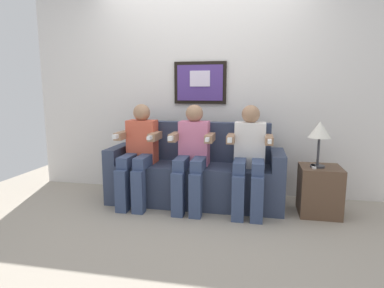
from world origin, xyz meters
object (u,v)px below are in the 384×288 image
person_on_left (139,150)px  person_in_middle (192,153)px  spare_remote_on_table (313,167)px  table_lamp (320,132)px  side_table_right (319,190)px  couch (195,175)px  person_on_right (249,155)px

person_on_left → person_in_middle: 0.60m
spare_remote_on_table → table_lamp: bearing=30.3°
side_table_right → spare_remote_on_table: size_ratio=3.85×
side_table_right → person_on_left: bearing=-178.2°
couch → person_on_left: bearing=-164.4°
couch → person_on_right: bearing=-15.6°
couch → person_on_left: (-0.60, -0.17, 0.29)m
person_in_middle → side_table_right: (1.32, 0.06, -0.36)m
side_table_right → table_lamp: table_lamp is taller
person_on_left → spare_remote_on_table: person_on_left is taller
table_lamp → side_table_right: bearing=37.5°
couch → side_table_right: bearing=-4.6°
spare_remote_on_table → person_on_left: bearing=-179.8°
person_on_left → side_table_right: 1.95m
person_on_left → person_on_right: size_ratio=1.00×
couch → person_in_middle: 0.34m
person_in_middle → spare_remote_on_table: (1.23, 0.01, -0.10)m
couch → person_in_middle: (-0.00, -0.17, 0.29)m
person_on_right → couch: bearing=164.4°
couch → table_lamp: size_ratio=4.20×
couch → person_in_middle: bearing=-90.0°
person_on_right → spare_remote_on_table: bearing=0.5°
person_on_left → person_in_middle: (0.60, 0.00, 0.00)m
person_on_right → spare_remote_on_table: 0.64m
side_table_right → person_on_right: bearing=-175.1°
person_on_left → table_lamp: bearing=0.9°
side_table_right → person_in_middle: bearing=-177.3°
person_on_right → table_lamp: (0.67, 0.03, 0.25)m
person_on_right → side_table_right: 0.80m
person_in_middle → table_lamp: (1.28, 0.03, 0.25)m
person_on_right → person_on_left: bearing=180.0°
person_in_middle → person_on_right: size_ratio=1.00×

